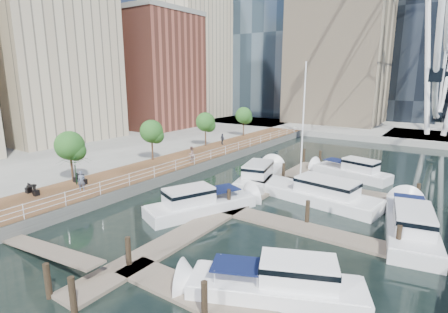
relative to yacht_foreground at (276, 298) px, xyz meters
name	(u,v)px	position (x,y,z in m)	size (l,w,h in m)	color
ground	(122,240)	(-10.92, -0.04, 0.00)	(520.00, 520.00, 0.00)	black
boardwalk	(175,165)	(-19.92, 14.96, 0.50)	(6.00, 60.00, 1.00)	brown
seawall	(195,169)	(-16.92, 14.96, 0.50)	(0.25, 60.00, 1.00)	#595954
land_inland	(45,141)	(-46.92, 14.96, 0.50)	(48.00, 90.00, 1.00)	gray
land_far	(393,110)	(-10.92, 101.96, 0.50)	(200.00, 114.00, 1.00)	gray
pier	(434,138)	(3.08, 51.96, 0.50)	(14.00, 12.00, 1.00)	gray
railing	(194,160)	(-17.02, 14.96, 1.52)	(0.10, 60.00, 1.05)	white
floating_docks	(299,211)	(-2.96, 9.94, 0.49)	(16.00, 34.00, 2.60)	#6D6051
midrise_condos	(111,58)	(-44.49, 26.78, 13.42)	(19.00, 67.00, 28.00)	#BCAD8E
street_trees	(151,131)	(-22.32, 13.96, 4.29)	(2.60, 42.60, 4.60)	#3F2B1C
cafe_tables	(8,198)	(-21.32, -2.04, 1.37)	(2.50, 13.70, 0.74)	black
yacht_foreground	(276,298)	(0.00, 0.00, 0.00)	(2.43, 9.09, 2.15)	white
pedestrian_near	(81,181)	(-19.26, 2.81, 1.83)	(0.61, 0.40, 1.66)	#50586B
pedestrian_mid	(191,154)	(-18.09, 15.72, 1.88)	(0.86, 0.67, 1.76)	#89675E
pedestrian_far	(222,139)	(-20.97, 26.06, 1.78)	(0.91, 0.38, 1.55)	#31353E
moored_yachts	(306,203)	(-3.54, 12.98, 0.00)	(19.49, 33.97, 11.50)	white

